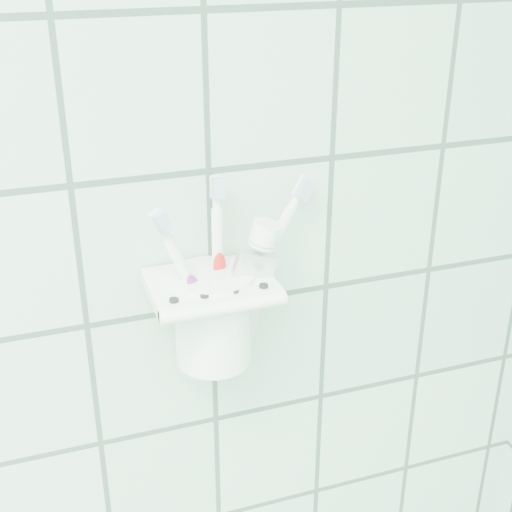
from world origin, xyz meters
The scene contains 6 objects.
holder_bracket centered at (0.65, 1.15, 1.30)m, with size 0.12×0.10×0.04m.
cup centered at (0.66, 1.16, 1.27)m, with size 0.09×0.09×0.10m.
toothbrush_pink centered at (0.67, 1.15, 1.31)m, with size 0.07×0.02×0.18m.
toothbrush_blue centered at (0.66, 1.16, 1.31)m, with size 0.02×0.03×0.18m.
toothbrush_orange centered at (0.66, 1.16, 1.32)m, with size 0.10×0.03×0.19m.
toothpaste_tube centered at (0.67, 1.15, 1.31)m, with size 0.07×0.04×0.16m.
Camera 1 is at (0.49, 0.55, 1.63)m, focal length 50.00 mm.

